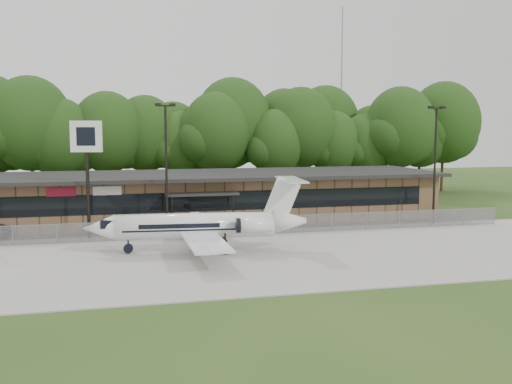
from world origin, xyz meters
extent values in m
plane|color=#2B4318|center=(0.00, 0.00, 0.00)|extent=(160.00, 160.00, 0.00)
cube|color=#9E9B93|center=(0.00, 8.00, 0.04)|extent=(64.00, 18.00, 0.08)
cube|color=#383835|center=(0.00, 19.50, 0.03)|extent=(50.00, 9.00, 0.06)
cube|color=brown|center=(0.00, 24.00, 2.00)|extent=(40.00, 10.00, 4.00)
cube|color=black|center=(0.00, 18.98, 2.30)|extent=(36.00, 0.08, 1.60)
cube|color=black|center=(0.00, 23.50, 4.15)|extent=(41.00, 11.50, 0.30)
cube|color=black|center=(-2.00, 18.40, 3.00)|extent=(6.00, 1.60, 0.20)
cube|color=maroon|center=(-13.00, 18.95, 3.40)|extent=(2.20, 0.06, 0.70)
cube|color=silver|center=(-9.50, 18.95, 3.40)|extent=(2.20, 0.06, 0.70)
cube|color=gray|center=(0.00, 15.00, 0.75)|extent=(46.00, 0.03, 1.50)
cube|color=gray|center=(0.00, 15.00, 1.50)|extent=(46.00, 0.04, 0.04)
cylinder|color=gray|center=(22.00, 48.00, 12.50)|extent=(0.20, 0.20, 25.00)
cylinder|color=black|center=(-5.00, 16.50, 5.00)|extent=(0.18, 0.18, 10.00)
cube|color=black|center=(-5.00, 16.50, 10.05)|extent=(1.20, 0.12, 0.12)
cube|color=black|center=(-5.55, 16.50, 10.12)|extent=(0.45, 0.30, 0.22)
cube|color=black|center=(-4.45, 16.50, 10.12)|extent=(0.45, 0.30, 0.22)
cylinder|color=black|center=(18.00, 16.50, 5.00)|extent=(0.18, 0.18, 10.00)
cube|color=black|center=(18.00, 16.50, 10.05)|extent=(1.20, 0.12, 0.12)
cube|color=black|center=(17.45, 16.50, 10.12)|extent=(0.45, 0.30, 0.22)
cube|color=black|center=(18.55, 16.50, 10.12)|extent=(0.45, 0.30, 0.22)
cylinder|color=white|center=(-3.68, 9.90, 1.79)|extent=(10.64, 2.64, 1.69)
cone|color=white|center=(-9.98, 10.48, 1.79)|extent=(2.25, 1.87, 1.69)
cone|color=white|center=(2.72, 9.31, 1.95)|extent=(2.46, 1.89, 1.69)
cube|color=white|center=(-3.48, 6.39, 1.32)|extent=(2.89, 6.50, 0.13)
cube|color=white|center=(-2.84, 13.31, 1.32)|extent=(2.89, 6.50, 0.13)
cylinder|color=white|center=(-0.03, 8.24, 1.95)|extent=(2.39, 1.16, 0.95)
cylinder|color=white|center=(0.21, 10.87, 1.95)|extent=(2.39, 1.16, 0.95)
cube|color=white|center=(2.19, 9.36, 3.48)|extent=(2.59, 0.38, 3.17)
cube|color=white|center=(2.82, 9.30, 4.79)|extent=(1.81, 4.95, 0.11)
cube|color=black|center=(-9.24, 10.41, 2.09)|extent=(1.16, 1.35, 0.53)
cube|color=black|center=(-1.79, 9.73, 0.37)|extent=(1.07, 2.59, 0.74)
cylinder|color=black|center=(-8.09, 10.31, 0.37)|extent=(0.69, 0.69, 0.23)
cylinder|color=black|center=(-10.86, 16.80, 4.24)|extent=(0.30, 0.30, 8.48)
cube|color=silver|center=(-10.86, 16.80, 7.74)|extent=(2.34, 0.68, 2.33)
cube|color=black|center=(-10.88, 16.66, 7.74)|extent=(1.36, 0.29, 1.38)
camera|label=1|loc=(-8.57, -27.61, 8.35)|focal=40.00mm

